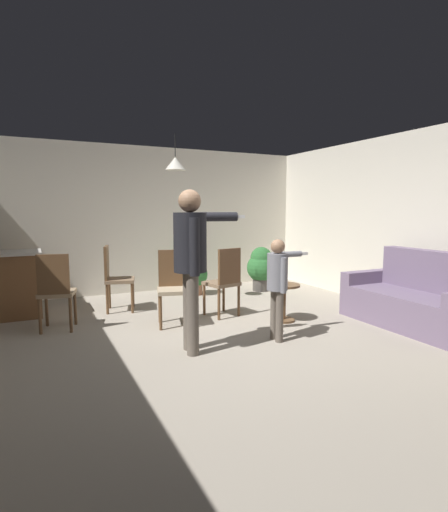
% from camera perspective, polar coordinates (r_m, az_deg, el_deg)
% --- Properties ---
extents(ground, '(7.68, 7.68, 0.00)m').
position_cam_1_polar(ground, '(4.87, -0.96, -11.83)').
color(ground, '#9E9384').
extents(wall_back, '(6.40, 0.10, 2.70)m').
position_cam_1_polar(wall_back, '(7.64, -11.26, 5.11)').
color(wall_back, silver).
rests_on(wall_back, ground).
extents(wall_right, '(0.10, 6.40, 2.70)m').
position_cam_1_polar(wall_right, '(6.64, 24.99, 4.39)').
color(wall_right, silver).
rests_on(wall_right, ground).
extents(couch_floral, '(0.89, 1.82, 1.00)m').
position_cam_1_polar(couch_floral, '(5.89, 25.66, -5.88)').
color(couch_floral, slate).
rests_on(couch_floral, ground).
extents(side_table_by_couch, '(0.44, 0.44, 0.52)m').
position_cam_1_polar(side_table_by_couch, '(5.60, 8.56, -5.96)').
color(side_table_by_couch, brown).
rests_on(side_table_by_couch, ground).
extents(person_adult, '(0.89, 0.50, 1.75)m').
position_cam_1_polar(person_adult, '(4.23, -4.68, 0.47)').
color(person_adult, '#60564C').
rests_on(person_adult, ground).
extents(person_child, '(0.63, 0.35, 1.20)m').
position_cam_1_polar(person_child, '(4.69, 7.76, -3.16)').
color(person_child, '#60564C').
rests_on(person_child, ground).
extents(dining_chair_by_counter, '(0.50, 0.50, 1.00)m').
position_cam_1_polar(dining_chair_by_counter, '(5.73, 0.07, -3.36)').
color(dining_chair_by_counter, brown).
rests_on(dining_chair_by_counter, ground).
extents(dining_chair_near_wall, '(0.51, 0.51, 1.00)m').
position_cam_1_polar(dining_chair_near_wall, '(6.26, -15.37, -2.74)').
color(dining_chair_near_wall, brown).
rests_on(dining_chair_near_wall, ground).
extents(dining_chair_centre_back, '(0.52, 0.52, 1.00)m').
position_cam_1_polar(dining_chair_centre_back, '(5.40, -7.31, -4.04)').
color(dining_chair_centre_back, brown).
rests_on(dining_chair_centre_back, ground).
extents(dining_chair_spare, '(0.51, 0.51, 1.00)m').
position_cam_1_polar(dining_chair_spare, '(5.48, -22.95, -4.37)').
color(dining_chair_spare, brown).
rests_on(dining_chair_spare, ground).
extents(potted_plant_corner, '(0.46, 0.46, 0.71)m').
position_cam_1_polar(potted_plant_corner, '(7.23, -4.19, -2.51)').
color(potted_plant_corner, brown).
rests_on(potted_plant_corner, ground).
extents(potted_plant_by_wall, '(0.55, 0.55, 0.84)m').
position_cam_1_polar(potted_plant_by_wall, '(7.60, 5.35, -1.52)').
color(potted_plant_by_wall, '#4C4742').
rests_on(potted_plant_by_wall, ground).
extents(spare_remote_on_table, '(0.10, 0.13, 0.04)m').
position_cam_1_polar(spare_remote_on_table, '(5.55, 8.36, -3.83)').
color(spare_remote_on_table, white).
rests_on(spare_remote_on_table, side_table_by_couch).
extents(ceiling_light_pendant, '(0.32, 0.32, 0.55)m').
position_cam_1_polar(ceiling_light_pendant, '(6.34, -6.98, 13.04)').
color(ceiling_light_pendant, silver).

